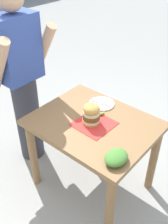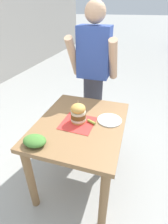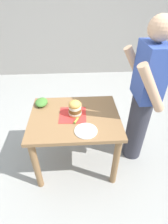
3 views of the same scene
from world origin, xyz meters
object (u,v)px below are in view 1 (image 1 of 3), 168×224
side_plate_with_forks (102,104)px  diner_across_table (23,80)px  sandwich (91,114)px  pickle_spear (100,114)px  side_salad (116,157)px  patio_table (93,135)px

side_plate_with_forks → diner_across_table: (-0.33, 0.64, 0.14)m
side_plate_with_forks → diner_across_table: bearing=117.0°
sandwich → diner_across_table: size_ratio=0.12×
pickle_spear → side_salad: size_ratio=0.46×
side_plate_with_forks → pickle_spear: bearing=-148.4°
pickle_spear → side_plate_with_forks: bearing=31.6°
sandwich → side_salad: sandwich is taller
patio_table → diner_across_table: bearing=96.5°
patio_table → diner_across_table: (-0.08, 0.75, 0.28)m
pickle_spear → sandwich: bearing=-176.4°
patio_table → side_plate_with_forks: 0.30m
pickle_spear → side_salad: side_salad is taller
pickle_spear → side_plate_with_forks: pickle_spear is taller
side_salad → patio_table: bearing=58.1°
patio_table → pickle_spear: size_ratio=11.61×
sandwich → side_salad: (-0.21, -0.38, -0.06)m
pickle_spear → side_plate_with_forks: size_ratio=0.37×
diner_across_table → side_salad: bearing=-97.6°
pickle_spear → diner_across_table: size_ratio=0.05×
side_salad → diner_across_table: bearing=82.4°
patio_table → pickle_spear: bearing=8.1°
side_plate_with_forks → diner_across_table: size_ratio=0.13×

